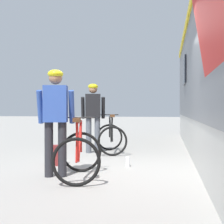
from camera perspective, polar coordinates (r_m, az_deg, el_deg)
name	(u,v)px	position (r m, az deg, el deg)	size (l,w,h in m)	color
ground_plane	(122,171)	(5.54, 1.92, -11.06)	(80.00, 80.00, 0.00)	gray
cyclist_near_in_dark	(93,112)	(7.76, -3.58, 0.09)	(0.65, 0.39, 1.76)	#4C515B
cyclist_far_in_blue	(56,113)	(5.08, -10.53, -0.13)	(0.65, 0.39, 1.76)	#232328
bicycle_near_black	(111,137)	(7.75, -0.20, -4.74)	(0.96, 1.22, 0.99)	black
bicycle_far_red	(79,154)	(4.93, -6.21, -7.75)	(0.92, 1.20, 0.99)	black
backpack_on_platform	(55,155)	(6.19, -10.57, -7.96)	(0.28, 0.18, 0.40)	maroon
water_bottle_near_the_bikes	(128,162)	(5.95, 2.96, -9.29)	(0.08, 0.08, 0.20)	silver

